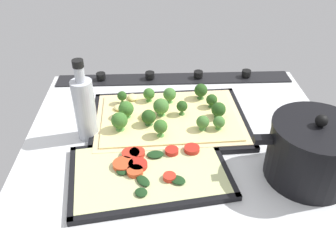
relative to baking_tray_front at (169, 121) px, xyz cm
name	(u,v)px	position (x,y,z in cm)	size (l,w,h in cm)	color
ground_plane	(181,141)	(-2.60, 5.84, -1.86)	(75.00, 65.23, 3.00)	silver
stove_control_panel	(174,78)	(-2.60, -23.27, 0.20)	(72.00, 7.00, 2.60)	black
baking_tray_front	(169,121)	(0.00, 0.00, 0.00)	(40.39, 29.41, 1.30)	black
broccoli_pizza	(168,115)	(0.32, -0.14, 1.78)	(37.89, 26.91, 5.98)	beige
baking_tray_back	(149,173)	(5.01, 19.06, 0.02)	(35.98, 26.29, 1.30)	black
veggie_pizza_back	(149,169)	(5.14, 18.73, 0.77)	(33.25, 23.57, 1.90)	#C2C989
cooking_pot	(312,151)	(-28.06, 20.62, 6.10)	(24.86, 18.01, 15.21)	black
oil_bottle	(85,107)	(19.74, 4.90, 7.86)	(4.96, 4.96, 20.14)	#B7BCC6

